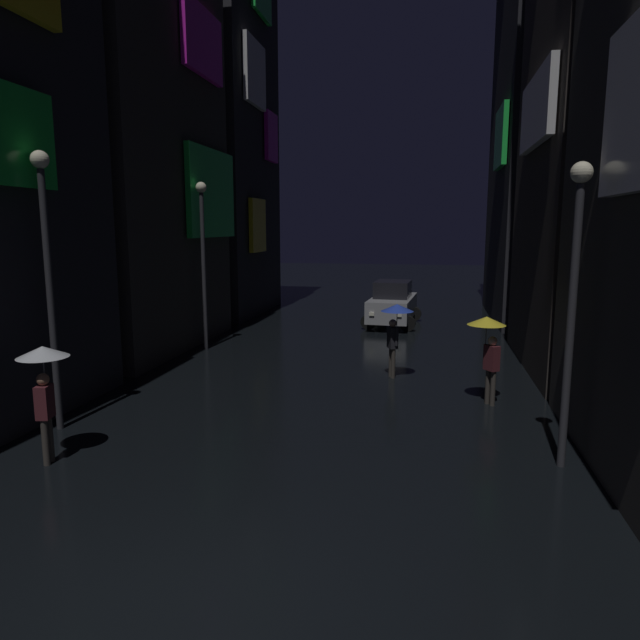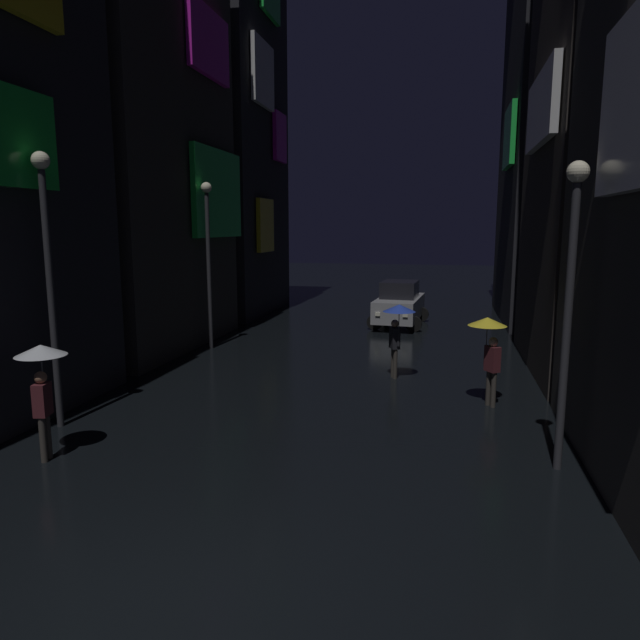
% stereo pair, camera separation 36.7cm
% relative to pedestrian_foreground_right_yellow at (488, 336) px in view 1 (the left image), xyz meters
% --- Properties ---
extents(ground_plane, '(120.00, 120.00, 0.00)m').
position_rel_pedestrian_foreground_right_yellow_xyz_m(ground_plane, '(-4.01, -8.41, -1.67)').
color(ground_plane, black).
extents(building_left_mid, '(4.25, 8.02, 14.92)m').
position_rel_pedestrian_foreground_right_yellow_xyz_m(building_left_mid, '(-11.49, 4.61, 5.79)').
color(building_left_mid, '#33302D').
rests_on(building_left_mid, ground).
extents(building_left_far, '(4.25, 7.17, 18.50)m').
position_rel_pedestrian_foreground_right_yellow_xyz_m(building_left_far, '(-11.49, 13.17, 7.59)').
color(building_left_far, '#232328').
rests_on(building_left_far, ground).
extents(building_right_far, '(4.25, 8.57, 24.47)m').
position_rel_pedestrian_foreground_right_yellow_xyz_m(building_right_far, '(3.48, 13.87, 10.57)').
color(building_right_far, black).
rests_on(building_right_far, ground).
extents(pedestrian_foreground_right_yellow, '(0.90, 0.90, 2.12)m').
position_rel_pedestrian_foreground_right_yellow_xyz_m(pedestrian_foreground_right_yellow, '(0.00, 0.00, 0.00)').
color(pedestrian_foreground_right_yellow, '#38332D').
rests_on(pedestrian_foreground_right_yellow, ground).
extents(pedestrian_midstreet_centre_clear, '(0.90, 0.90, 2.12)m').
position_rel_pedestrian_foreground_right_yellow_xyz_m(pedestrian_midstreet_centre_clear, '(-8.13, -5.02, 0.00)').
color(pedestrian_midstreet_centre_clear, '#38332D').
rests_on(pedestrian_midstreet_centre_clear, ground).
extents(pedestrian_midstreet_left_blue, '(0.90, 0.90, 2.12)m').
position_rel_pedestrian_foreground_right_yellow_xyz_m(pedestrian_midstreet_left_blue, '(-2.30, 1.91, 0.00)').
color(pedestrian_midstreet_left_blue, '#38332D').
rests_on(pedestrian_midstreet_left_blue, ground).
extents(car_distant, '(2.46, 4.25, 1.92)m').
position_rel_pedestrian_foreground_right_yellow_xyz_m(car_distant, '(-2.94, 10.77, -0.74)').
color(car_distant, '#99999E').
rests_on(car_distant, ground).
extents(streetlamp_left_far, '(0.36, 0.36, 5.70)m').
position_rel_pedestrian_foreground_right_yellow_xyz_m(streetlamp_left_far, '(-9.01, 4.62, 1.88)').
color(streetlamp_left_far, '#2D2D33').
rests_on(streetlamp_left_far, ground).
extents(streetlamp_right_near, '(0.36, 0.36, 5.29)m').
position_rel_pedestrian_foreground_right_yellow_xyz_m(streetlamp_right_near, '(0.99, -3.52, 1.65)').
color(streetlamp_right_near, '#2D2D33').
rests_on(streetlamp_right_near, ground).
extents(streetlamp_left_near, '(0.36, 0.36, 5.71)m').
position_rel_pedestrian_foreground_right_yellow_xyz_m(streetlamp_left_near, '(-9.01, -3.49, 1.88)').
color(streetlamp_left_near, '#2D2D33').
rests_on(streetlamp_left_near, ground).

